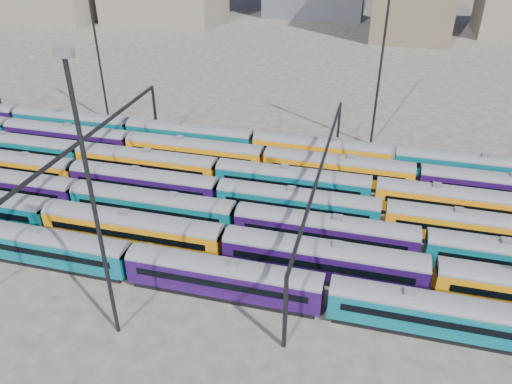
% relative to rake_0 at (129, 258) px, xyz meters
% --- Properties ---
extents(ground, '(500.00, 500.00, 0.00)m').
position_rel_rake_0_xyz_m(ground, '(7.07, 15.00, -2.57)').
color(ground, '#3D3834').
rests_on(ground, ground).
extents(rake_0, '(119.32, 2.91, 4.90)m').
position_rel_rake_0_xyz_m(rake_0, '(0.00, 0.00, 0.00)').
color(rake_0, black).
rests_on(rake_0, ground).
extents(rake_1, '(126.25, 3.08, 5.19)m').
position_rel_rake_0_xyz_m(rake_1, '(8.43, 5.00, 0.15)').
color(rake_1, black).
rests_on(rake_1, ground).
extents(rake_2, '(122.86, 3.00, 5.04)m').
position_rel_rake_0_xyz_m(rake_2, '(-12.33, 10.00, 0.08)').
color(rake_2, black).
rests_on(rake_2, ground).
extents(rake_3, '(139.89, 2.92, 4.92)m').
position_rel_rake_0_xyz_m(rake_3, '(-5.53, 15.00, 0.01)').
color(rake_3, black).
rests_on(rake_3, ground).
extents(rake_4, '(101.94, 2.99, 5.03)m').
position_rel_rake_0_xyz_m(rake_4, '(-7.54, 20.00, 0.07)').
color(rake_4, black).
rests_on(rake_4, ground).
extents(rake_5, '(102.53, 3.00, 5.06)m').
position_rel_rake_0_xyz_m(rake_5, '(-2.39, 25.00, 0.08)').
color(rake_5, black).
rests_on(rake_5, ground).
extents(rake_6, '(100.97, 2.96, 4.98)m').
position_rel_rake_0_xyz_m(rake_6, '(-5.09, 30.00, 0.04)').
color(rake_6, black).
rests_on(rake_6, ground).
extents(gantry_1, '(0.35, 40.35, 8.03)m').
position_rel_rake_0_xyz_m(gantry_1, '(-12.93, 15.00, 4.22)').
color(gantry_1, black).
rests_on(gantry_1, ground).
extents(gantry_2, '(0.35, 40.35, 8.03)m').
position_rel_rake_0_xyz_m(gantry_2, '(17.07, 15.00, 4.22)').
color(gantry_2, black).
rests_on(gantry_2, ground).
extents(mast_1, '(1.40, 0.50, 25.60)m').
position_rel_rake_0_xyz_m(mast_1, '(-22.93, 37.00, 11.40)').
color(mast_1, black).
rests_on(mast_1, ground).
extents(mast_2, '(1.40, 0.50, 25.60)m').
position_rel_rake_0_xyz_m(mast_2, '(2.07, -7.00, 11.40)').
color(mast_2, black).
rests_on(mast_2, ground).
extents(mast_3, '(1.40, 0.50, 25.60)m').
position_rel_rake_0_xyz_m(mast_3, '(22.07, 39.00, 11.40)').
color(mast_3, black).
rests_on(mast_3, ground).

